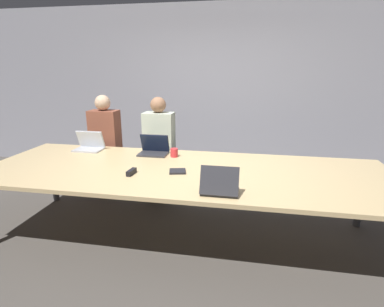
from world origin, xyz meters
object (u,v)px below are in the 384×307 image
at_px(laptop_far_midleft, 154,148).
at_px(stapler, 131,172).
at_px(laptop_far_left, 89,144).
at_px(person_far_midleft, 160,151).
at_px(cup_far_midleft, 174,153).
at_px(laptop_near_midright, 220,186).
at_px(person_far_left, 106,147).

relative_size(laptop_far_midleft, stapler, 2.29).
bearing_deg(laptop_far_left, laptop_far_midleft, -2.45).
relative_size(person_far_midleft, cup_far_midleft, 14.01).
bearing_deg(stapler, cup_far_midleft, 73.84).
height_order(laptop_near_midright, laptop_far_midleft, laptop_near_midright).
bearing_deg(cup_far_midleft, person_far_midleft, 124.16).
xyz_separation_m(person_far_midleft, stapler, (0.05, -1.15, 0.10)).
bearing_deg(person_far_left, cup_far_midleft, -25.43).
distance_m(person_far_left, stapler, 1.49).
distance_m(person_far_midleft, stapler, 1.15).
bearing_deg(person_far_left, laptop_near_midright, -40.69).
height_order(person_far_left, laptop_far_midleft, person_far_left).
xyz_separation_m(laptop_near_midright, laptop_far_midleft, (-0.90, 1.05, -0.00)).
distance_m(laptop_far_left, person_far_left, 0.46).
bearing_deg(laptop_far_midleft, laptop_near_midright, -49.35).
relative_size(laptop_far_left, stapler, 2.30).
height_order(person_far_left, laptop_near_midright, person_far_left).
relative_size(person_far_left, cup_far_midleft, 14.07).
bearing_deg(person_far_left, laptop_far_left, -91.25).
bearing_deg(stapler, laptop_far_midleft, 95.92).
height_order(laptop_far_midleft, stapler, laptop_far_midleft).
relative_size(person_far_left, laptop_near_midright, 4.47).
bearing_deg(person_far_midleft, cup_far_midleft, -55.84).
bearing_deg(laptop_near_midright, laptop_far_left, -31.48).
relative_size(laptop_far_midleft, person_far_midleft, 0.25).
xyz_separation_m(cup_far_midleft, stapler, (-0.27, -0.67, -0.03)).
height_order(laptop_far_left, person_far_midleft, person_far_midleft).
distance_m(cup_far_midleft, stapler, 0.72).
relative_size(laptop_near_midright, cup_far_midleft, 3.15).
bearing_deg(person_far_midleft, person_far_left, 175.54).
xyz_separation_m(person_far_left, stapler, (0.86, -1.21, 0.10)).
relative_size(laptop_far_left, laptop_far_midleft, 1.00).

